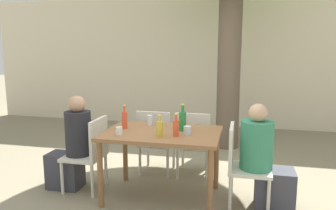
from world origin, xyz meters
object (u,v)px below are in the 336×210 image
soda_bottle_3 (176,128)px  green_bottle_2 (183,120)px  oil_cruet_0 (160,128)px  soda_bottle_1 (125,119)px  patio_chair_2 (156,139)px  person_seated_0 (72,148)px  drinking_glass_2 (119,131)px  patio_chair_3 (194,141)px  patio_chair_1 (241,162)px  drinking_glass_0 (150,120)px  drinking_glass_1 (187,130)px  person_seated_1 (265,163)px  dining_table_front (162,140)px  patio_chair_0 (91,150)px

soda_bottle_3 → green_bottle_2: bearing=84.0°
oil_cruet_0 → soda_bottle_1: bearing=152.5°
patio_chair_2 → person_seated_0: 1.09m
green_bottle_2 → drinking_glass_2: (-0.63, -0.33, -0.07)m
patio_chair_3 → drinking_glass_2: size_ratio=10.11×
person_seated_0 → patio_chair_1: bearing=90.0°
patio_chair_2 → drinking_glass_0: drinking_glass_0 is taller
patio_chair_2 → drinking_glass_1: (0.55, -0.72, 0.32)m
patio_chair_1 → patio_chair_2: (-1.13, 0.67, 0.00)m
patio_chair_2 → person_seated_1: (1.37, -0.67, 0.00)m
drinking_glass_0 → soda_bottle_1: bearing=-139.4°
patio_chair_2 → oil_cruet_0: (0.28, -0.87, 0.37)m
person_seated_0 → green_bottle_2: person_seated_0 is taller
dining_table_front → drinking_glass_1: size_ratio=14.26×
oil_cruet_0 → soda_bottle_3: (0.16, 0.05, 0.00)m
soda_bottle_1 → green_bottle_2: size_ratio=0.91×
patio_chair_1 → person_seated_0: bearing=90.0°
oil_cruet_0 → drinking_glass_0: oil_cruet_0 is taller
green_bottle_2 → soda_bottle_3: green_bottle_2 is taller
drinking_glass_2 → drinking_glass_1: bearing=14.7°
patio_chair_2 → drinking_glass_0: 0.54m
soda_bottle_1 → patio_chair_0: bearing=-173.0°
dining_table_front → soda_bottle_1: size_ratio=4.66×
patio_chair_2 → drinking_glass_1: 0.96m
drinking_glass_1 → drinking_glass_2: 0.73m
person_seated_1 → drinking_glass_0: person_seated_1 is taller
patio_chair_3 → green_bottle_2: 0.70m
person_seated_0 → soda_bottle_1: size_ratio=4.17×
patio_chair_1 → dining_table_front: bearing=90.0°
soda_bottle_1 → green_bottle_2: bearing=3.8°
patio_chair_3 → green_bottle_2: bearing=85.9°
patio_chair_0 → soda_bottle_3: 1.13m
patio_chair_0 → green_bottle_2: bearing=95.0°
patio_chair_1 → drinking_glass_0: 1.17m
person_seated_0 → soda_bottle_1: person_seated_0 is taller
patio_chair_1 → soda_bottle_3: 0.79m
dining_table_front → patio_chair_3: patio_chair_3 is taller
patio_chair_3 → oil_cruet_0: (-0.23, -0.87, 0.37)m
green_bottle_2 → drinking_glass_2: green_bottle_2 is taller
person_seated_1 → soda_bottle_3: person_seated_1 is taller
soda_bottle_3 → drinking_glass_2: (-0.60, -0.08, -0.05)m
patio_chair_3 → oil_cruet_0: 0.97m
patio_chair_2 → green_bottle_2: (0.47, -0.57, 0.40)m
patio_chair_3 → person_seated_1: size_ratio=0.78×
patio_chair_3 → patio_chair_0: bearing=30.7°
patio_chair_2 → person_seated_0: size_ratio=0.77×
drinking_glass_1 → drinking_glass_0: bearing=148.6°
green_bottle_2 → soda_bottle_1: bearing=-176.2°
patio_chair_3 → soda_bottle_3: bearing=85.3°
patio_chair_2 → patio_chair_3: (0.51, 0.00, 0.00)m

